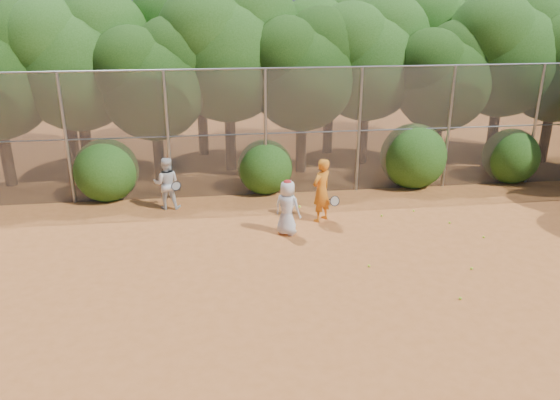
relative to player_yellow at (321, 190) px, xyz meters
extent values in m
plane|color=#AC5B26|center=(-0.32, -3.60, -0.91)|extent=(80.00, 80.00, 0.00)
cylinder|color=gray|center=(-7.32, 2.40, 1.09)|extent=(0.09, 0.09, 4.00)
cylinder|color=gray|center=(-4.32, 2.40, 1.09)|extent=(0.09, 0.09, 4.00)
cylinder|color=gray|center=(-1.32, 2.40, 1.09)|extent=(0.09, 0.09, 4.00)
cylinder|color=gray|center=(1.68, 2.40, 1.09)|extent=(0.09, 0.09, 4.00)
cylinder|color=gray|center=(4.68, 2.40, 1.09)|extent=(0.09, 0.09, 4.00)
cylinder|color=gray|center=(7.68, 2.40, 1.09)|extent=(0.09, 0.09, 4.00)
cylinder|color=gray|center=(-0.32, 2.40, 3.09)|extent=(20.00, 0.05, 0.05)
cylinder|color=gray|center=(-0.32, 2.40, 1.09)|extent=(20.00, 0.04, 0.04)
cube|color=slate|center=(-0.32, 2.40, 1.09)|extent=(20.00, 0.02, 4.00)
cylinder|color=black|center=(-9.82, 4.40, 0.28)|extent=(0.38, 0.38, 2.38)
sphere|color=black|center=(-9.06, 4.78, 3.56)|extent=(3.05, 3.05, 3.05)
cylinder|color=black|center=(-7.32, 4.90, 0.35)|extent=(0.38, 0.38, 2.52)
sphere|color=#1F4A12|center=(-7.32, 4.90, 2.82)|extent=(4.03, 4.03, 4.03)
sphere|color=#1F4A12|center=(-6.51, 5.31, 3.82)|extent=(3.23, 3.23, 3.23)
sphere|color=#1F4A12|center=(-8.02, 4.60, 3.62)|extent=(3.02, 3.02, 3.02)
cylinder|color=black|center=(-4.82, 4.20, 0.17)|extent=(0.36, 0.36, 2.17)
sphere|color=black|center=(-4.82, 4.20, 2.30)|extent=(3.47, 3.47, 3.47)
sphere|color=black|center=(-4.12, 4.55, 3.17)|extent=(2.78, 2.78, 2.78)
sphere|color=black|center=(-5.43, 3.94, 2.99)|extent=(2.60, 2.60, 2.60)
cylinder|color=black|center=(-2.32, 5.20, 0.42)|extent=(0.39, 0.39, 2.66)
sphere|color=#1F4A12|center=(-2.32, 5.20, 3.02)|extent=(4.26, 4.26, 4.26)
sphere|color=#1F4A12|center=(-1.47, 5.63, 4.09)|extent=(3.40, 3.40, 3.40)
sphere|color=#1F4A12|center=(-3.06, 4.88, 3.87)|extent=(3.19, 3.19, 3.19)
cylinder|color=black|center=(0.18, 4.60, 0.22)|extent=(0.37, 0.37, 2.27)
sphere|color=black|center=(0.18, 4.60, 2.45)|extent=(3.64, 3.64, 3.64)
sphere|color=black|center=(0.91, 4.97, 3.36)|extent=(2.91, 2.91, 2.91)
sphere|color=black|center=(-0.46, 4.33, 3.18)|extent=(2.73, 2.73, 2.73)
cylinder|color=black|center=(2.68, 5.40, 0.31)|extent=(0.38, 0.38, 2.45)
sphere|color=#1F4A12|center=(2.68, 5.40, 2.71)|extent=(3.92, 3.92, 3.92)
sphere|color=#1F4A12|center=(3.46, 5.79, 3.69)|extent=(3.14, 3.14, 3.14)
sphere|color=#1F4A12|center=(1.99, 5.11, 3.50)|extent=(2.94, 2.94, 2.94)
cylinder|color=black|center=(5.18, 4.40, 0.14)|extent=(0.36, 0.36, 2.10)
sphere|color=black|center=(5.18, 4.40, 2.19)|extent=(3.36, 3.36, 3.36)
sphere|color=black|center=(5.85, 4.74, 3.03)|extent=(2.69, 2.69, 2.69)
sphere|color=black|center=(4.59, 4.15, 2.87)|extent=(2.52, 2.52, 2.52)
cylinder|color=black|center=(7.68, 5.00, 0.38)|extent=(0.39, 0.39, 2.59)
sphere|color=#1F4A12|center=(7.68, 5.00, 2.92)|extent=(4.14, 4.14, 4.14)
sphere|color=#1F4A12|center=(8.51, 5.42, 3.95)|extent=(3.32, 3.32, 3.32)
sphere|color=#1F4A12|center=(6.96, 4.69, 3.75)|extent=(3.11, 3.11, 3.11)
cylinder|color=black|center=(9.68, 4.70, 0.24)|extent=(0.37, 0.37, 2.31)
sphere|color=black|center=(9.68, 4.70, 2.50)|extent=(3.70, 3.70, 3.70)
sphere|color=black|center=(9.03, 4.43, 3.24)|extent=(2.77, 2.77, 2.77)
cylinder|color=black|center=(-8.32, 7.20, 0.40)|extent=(0.39, 0.39, 2.62)
sphere|color=#1F4A12|center=(-8.32, 7.20, 2.97)|extent=(4.20, 4.20, 4.20)
sphere|color=#1F4A12|center=(-7.48, 7.62, 4.02)|extent=(3.36, 3.36, 3.36)
sphere|color=#1F4A12|center=(-9.05, 6.89, 3.81)|extent=(3.15, 3.15, 3.15)
cylinder|color=black|center=(-3.32, 7.40, 0.49)|extent=(0.40, 0.40, 2.80)
sphere|color=#1F4A12|center=(-3.32, 7.40, 3.23)|extent=(4.48, 4.48, 4.48)
sphere|color=#1F4A12|center=(-2.42, 7.85, 4.35)|extent=(3.58, 3.58, 3.58)
sphere|color=#1F4A12|center=(-4.10, 7.07, 4.13)|extent=(3.36, 3.36, 3.36)
cylinder|color=black|center=(1.68, 7.00, 0.35)|extent=(0.38, 0.38, 2.52)
sphere|color=#1F4A12|center=(1.68, 7.00, 2.82)|extent=(4.03, 4.03, 4.03)
sphere|color=#1F4A12|center=(2.49, 7.41, 3.82)|extent=(3.23, 3.23, 3.23)
sphere|color=#1F4A12|center=(0.98, 6.70, 3.62)|extent=(3.02, 3.02, 3.02)
cylinder|color=black|center=(6.18, 7.60, 0.45)|extent=(0.40, 0.40, 2.73)
sphere|color=#1F4A12|center=(6.18, 7.60, 3.13)|extent=(4.37, 4.37, 4.37)
sphere|color=#1F4A12|center=(7.05, 8.04, 4.22)|extent=(3.49, 3.49, 3.49)
sphere|color=#1F4A12|center=(5.42, 7.27, 4.00)|extent=(3.28, 3.28, 3.28)
sphere|color=#1F4A12|center=(-6.32, 2.70, 0.09)|extent=(2.00, 2.00, 2.00)
sphere|color=#1F4A12|center=(-1.32, 2.70, -0.01)|extent=(1.80, 1.80, 1.80)
sphere|color=#1F4A12|center=(3.68, 2.70, 0.19)|extent=(2.20, 2.20, 2.20)
sphere|color=#1F4A12|center=(7.18, 2.70, 0.04)|extent=(1.90, 1.90, 1.90)
imported|color=orange|center=(0.00, 0.00, 0.00)|extent=(0.79, 0.76, 1.83)
torus|color=black|center=(0.35, -0.20, -0.26)|extent=(0.32, 0.16, 0.30)
cylinder|color=black|center=(0.30, 0.01, -0.31)|extent=(0.10, 0.28, 0.09)
imported|color=silver|center=(-1.08, -0.80, -0.16)|extent=(0.88, 0.82, 1.51)
ellipsoid|color=#AE1918|center=(-1.08, -0.80, 0.56)|extent=(0.22, 0.22, 0.13)
sphere|color=#C5E92A|center=(-0.78, -1.00, -0.06)|extent=(0.07, 0.07, 0.07)
imported|color=silver|center=(-4.40, 1.53, -0.12)|extent=(0.81, 0.66, 1.59)
torus|color=black|center=(-4.10, 1.23, -0.11)|extent=(0.36, 0.31, 0.25)
cylinder|color=black|center=(-4.04, 1.39, -0.25)|extent=(0.11, 0.23, 0.20)
sphere|color=#C5E92A|center=(2.94, -3.41, -0.88)|extent=(0.07, 0.07, 0.07)
sphere|color=#C5E92A|center=(1.82, 0.03, -0.88)|extent=(0.07, 0.07, 0.07)
sphere|color=#C5E92A|center=(2.09, -4.66, -0.88)|extent=(0.07, 0.07, 0.07)
sphere|color=#C5E92A|center=(4.06, -1.77, -0.88)|extent=(0.07, 0.07, 0.07)
sphere|color=#C5E92A|center=(0.58, -2.97, -0.88)|extent=(0.07, 0.07, 0.07)
sphere|color=#C5E92A|center=(3.57, -0.73, -0.88)|extent=(0.07, 0.07, 0.07)
sphere|color=#C5E92A|center=(2.88, 0.27, -0.88)|extent=(0.07, 0.07, 0.07)
camera|label=1|loc=(-3.02, -14.16, 5.20)|focal=35.00mm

